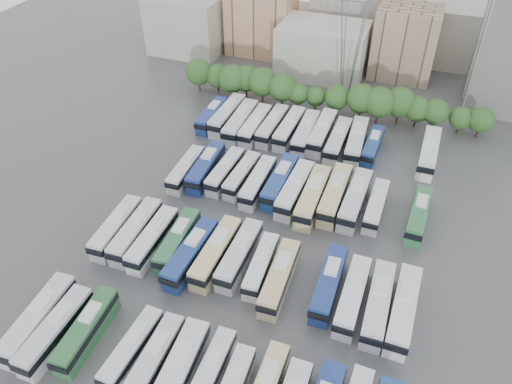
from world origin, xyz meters
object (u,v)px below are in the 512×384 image
(bus_r1_s5, at_px, (216,252))
(bus_r3_s13, at_px, (429,152))
(bus_r1_s6, at_px, (239,254))
(bus_r3_s5, at_px, (289,128))
(bus_r3_s1, at_px, (227,115))
(bus_r1_s2, at_px, (153,239))
(bus_r0_s4, at_px, (132,348))
(bus_r3_s7, at_px, (322,132))
(bus_r2_s9, at_px, (335,194))
(bus_r0_s5, at_px, (154,360))
(electricity_pylon, at_px, (355,14))
(bus_r1_s12, at_px, (378,304))
(bus_r2_s10, at_px, (355,199))
(bus_r1_s10, at_px, (329,283))
(bus_r2_s4, at_px, (242,175))
(bus_r2_s8, at_px, (313,196))
(bus_r3_s6, at_px, (306,133))
(bus_r0_s2, at_px, (87,330))
(bus_r1_s3, at_px, (178,240))
(bus_r2_s5, at_px, (258,182))
(bus_r1_s8, at_px, (280,278))
(bus_r3_s9, at_px, (356,141))
(bus_r0_s6, at_px, (177,375))
(bus_r3_s10, at_px, (373,146))
(bus_r3_s0, at_px, (212,115))
(bus_r3_s3, at_px, (255,125))
(bus_r1_s1, at_px, (136,231))
(bus_r2_s13, at_px, (419,215))
(bus_r1_s4, at_px, (191,253))
(bus_r2_s2, at_px, (206,167))
(bus_r1_s0, at_px, (117,227))
(bus_r1_s13, at_px, (403,309))
(bus_r2_s7, at_px, (295,189))
(bus_r2_s11, at_px, (376,206))
(bus_r2_s1, at_px, (186,169))
(bus_r2_s3, at_px, (225,171))
(bus_r0_s0, at_px, (39,319))
(bus_r3_s4, at_px, (272,126))
(bus_r0_s7, at_px, (211,372))
(bus_r1_s7, at_px, (261,265))
(bus_r3_s8, at_px, (338,140))

(bus_r1_s5, distance_m, bus_r3_s13, 45.01)
(bus_r1_s6, distance_m, bus_r3_s5, 35.27)
(bus_r3_s1, bearing_deg, bus_r1_s2, -83.67)
(bus_r0_s4, bearing_deg, bus_r3_s7, 82.65)
(bus_r2_s9, bearing_deg, bus_r0_s5, -108.93)
(electricity_pylon, bearing_deg, bus_r1_s5, -97.22)
(bus_r1_s12, bearing_deg, bus_r2_s10, 108.48)
(bus_r1_s10, relative_size, bus_r3_s13, 0.91)
(bus_r2_s4, distance_m, bus_r2_s10, 19.70)
(bus_r2_s8, bearing_deg, bus_r2_s10, 13.83)
(electricity_pylon, distance_m, bus_r3_s6, 26.67)
(bus_r0_s2, distance_m, bus_r1_s3, 18.21)
(bus_r0_s2, distance_m, bus_r2_s5, 36.47)
(bus_r1_s8, relative_size, bus_r3_s9, 0.93)
(bus_r0_s6, xyz_separation_m, bus_r3_s10, (12.95, 54.75, -0.34))
(bus_r3_s0, relative_size, bus_r3_s3, 0.92)
(bus_r1_s1, xyz_separation_m, bus_r3_s6, (16.68, 35.18, 0.07))
(bus_r2_s4, bearing_deg, bus_r3_s1, 122.43)
(bus_r1_s1, bearing_deg, bus_r2_s13, 23.01)
(electricity_pylon, bearing_deg, bus_r0_s2, -102.98)
(bus_r3_s5, bearing_deg, electricity_pylon, 72.49)
(bus_r1_s4, relative_size, bus_r2_s2, 1.01)
(bus_r0_s5, distance_m, bus_r1_s0, 24.50)
(bus_r3_s1, bearing_deg, bus_r1_s10, -49.59)
(bus_r1_s13, bearing_deg, bus_r2_s8, 134.25)
(bus_r3_s9, bearing_deg, bus_r3_s6, 179.49)
(bus_r2_s7, bearing_deg, bus_r1_s10, -58.66)
(bus_r0_s2, relative_size, bus_r2_s11, 1.04)
(bus_r0_s5, distance_m, bus_r1_s6, 19.39)
(bus_r2_s1, bearing_deg, bus_r2_s3, 13.73)
(bus_r1_s0, relative_size, bus_r2_s11, 1.08)
(bus_r0_s0, relative_size, bus_r0_s2, 1.10)
(bus_r1_s0, xyz_separation_m, bus_r3_s4, (13.00, 35.87, 0.06))
(electricity_pylon, distance_m, bus_r3_s0, 35.16)
(bus_r0_s2, distance_m, bus_r2_s7, 38.74)
(bus_r1_s6, height_order, bus_r3_s6, bus_r3_s6)
(bus_r2_s11, xyz_separation_m, bus_r3_s6, (-16.33, 16.86, 0.27))
(bus_r1_s1, distance_m, bus_r3_s10, 46.25)
(bus_r1_s2, xyz_separation_m, bus_r3_s3, (3.37, 35.24, 0.07))
(bus_r1_s5, distance_m, bus_r3_s9, 38.07)
(bus_r2_s1, distance_m, bus_r3_s3, 18.82)
(bus_r2_s5, bearing_deg, bus_r2_s3, 170.74)
(bus_r1_s8, relative_size, bus_r2_s9, 0.92)
(bus_r0_s7, bearing_deg, bus_r0_s5, -172.57)
(bus_r0_s5, relative_size, bus_r1_s2, 0.97)
(electricity_pylon, xyz_separation_m, bus_r2_s1, (-20.14, -38.75, -16.89))
(bus_r1_s12, height_order, bus_r2_s2, bus_r1_s12)
(bus_r1_s7, height_order, bus_r3_s10, bus_r3_s10)
(bus_r3_s8, bearing_deg, bus_r0_s7, -93.10)
(bus_r0_s4, bearing_deg, bus_r2_s3, 97.84)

